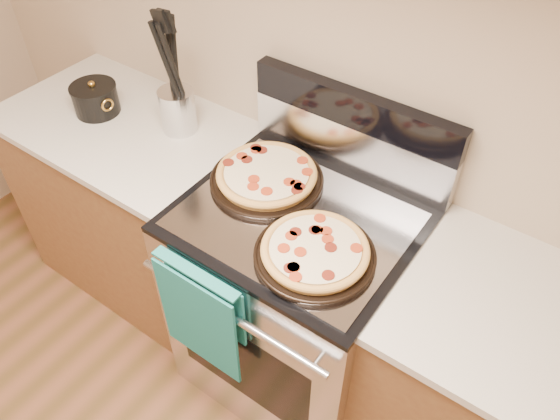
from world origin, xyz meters
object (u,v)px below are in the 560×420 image
Objects in this scene: range_body at (297,302)px; pepperoni_pizza_front at (315,252)px; pepperoni_pizza_back at (267,176)px; utensil_crock at (178,110)px; saucepan at (96,100)px.

pepperoni_pizza_front is at bearing -42.74° from range_body.
utensil_crock is at bearing 171.29° from pepperoni_pizza_back.
pepperoni_pizza_back is at bearing 149.04° from pepperoni_pizza_front.
utensil_crock is 0.96× the size of saucepan.
pepperoni_pizza_front is 0.84m from utensil_crock.
utensil_crock reaches higher than range_body.
range_body is 5.33× the size of utensil_crock.
pepperoni_pizza_back reaches higher than pepperoni_pizza_front.
pepperoni_pizza_front is at bearing -18.46° from utensil_crock.
range_body is 5.09× the size of saucepan.
range_body is 2.49× the size of pepperoni_pizza_front.
range_body is 1.13m from saucepan.
saucepan is (-0.83, -0.03, 0.01)m from pepperoni_pizza_back.
pepperoni_pizza_front is at bearing -30.96° from pepperoni_pizza_back.
saucepan is at bearing -177.74° from pepperoni_pizza_back.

